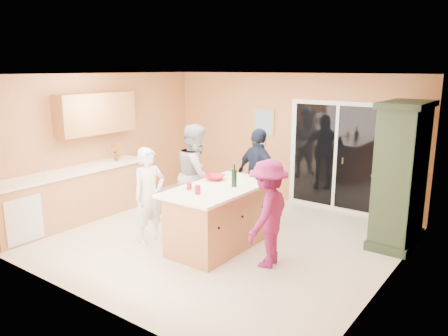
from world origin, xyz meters
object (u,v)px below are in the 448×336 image
Objects in this scene: green_hutch at (401,176)px; woman_magenta at (268,213)px; woman_grey at (197,175)px; woman_white at (149,196)px; kitchen_island at (219,219)px; woman_navy at (258,176)px.

woman_magenta is at bearing -123.42° from green_hutch.
woman_grey is at bearing -117.88° from woman_magenta.
kitchen_island is at bearing -52.94° from woman_white.
woman_navy reaches higher than woman_white.
green_hutch is 1.47× the size of woman_magenta.
woman_navy reaches higher than kitchen_island.
woman_grey reaches higher than woman_magenta.
kitchen_island is at bearing 109.83° from woman_navy.
kitchen_island is at bearing -154.28° from woman_grey.
green_hutch reaches higher than woman_magenta.
green_hutch is 3.88m from woman_white.
woman_white is (-1.01, -0.47, 0.31)m from kitchen_island.
woman_grey is at bearing -159.27° from green_hutch.
kitchen_island is 0.82× the size of green_hutch.
woman_white is at bearing -144.69° from green_hutch.
woman_white is 1.95m from woman_magenta.
woman_navy is at bearing -14.76° from woman_white.
woman_grey is at bearing 8.33° from woman_white.
woman_magenta is at bearing 141.07° from woman_navy.
green_hutch is at bearing 139.54° from woman_magenta.
woman_grey is (-3.09, -1.17, -0.20)m from green_hutch.
woman_white is 1.01× the size of woman_magenta.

